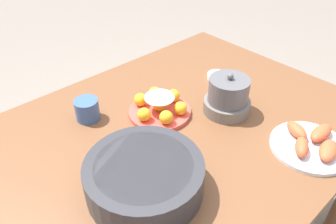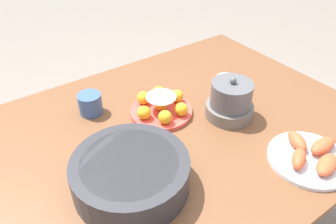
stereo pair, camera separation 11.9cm
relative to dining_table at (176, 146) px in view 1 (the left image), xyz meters
The scene contains 7 objects.
dining_table is the anchor object (origin of this frame).
cake_plate 0.16m from the dining_table, 97.32° to the right, with size 0.24×0.24×0.08m.
serving_bowl 0.33m from the dining_table, 27.87° to the left, with size 0.34×0.34×0.10m.
sauce_bowl 0.40m from the dining_table, 160.98° to the right, with size 0.09×0.09×0.02m.
seafood_platter 0.47m from the dining_table, 124.36° to the left, with size 0.26×0.26×0.06m.
cup_near 0.36m from the dining_table, 52.68° to the right, with size 0.09×0.09×0.08m.
warming_pot 0.27m from the dining_table, 166.25° to the left, with size 0.18×0.18×0.17m.
Camera 1 is at (0.64, 0.65, 1.50)m, focal length 35.00 mm.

